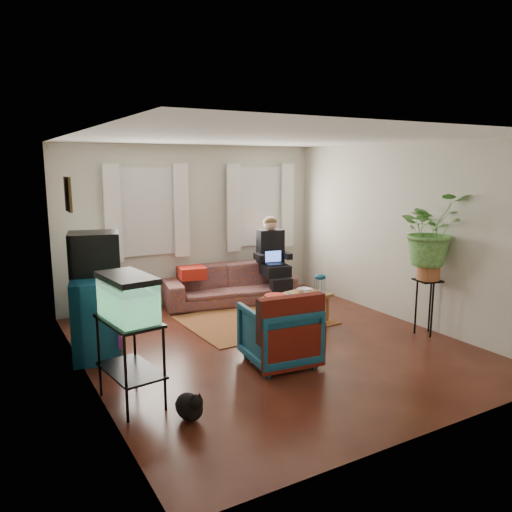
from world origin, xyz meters
TOP-DOWN VIEW (x-y plane):
  - floor at (0.00, 0.00)m, footprint 4.50×5.00m
  - ceiling at (0.00, 0.00)m, footprint 4.50×5.00m
  - wall_back at (0.00, 2.50)m, footprint 4.50×0.01m
  - wall_front at (0.00, -2.50)m, footprint 4.50×0.01m
  - wall_left at (-2.25, 0.00)m, footprint 0.01×5.00m
  - wall_right at (2.25, 0.00)m, footprint 0.01×5.00m
  - window_left at (-0.80, 2.48)m, footprint 1.08×0.04m
  - window_right at (1.25, 2.48)m, footprint 1.08×0.04m
  - curtains_left at (-0.80, 2.40)m, footprint 1.36×0.06m
  - curtains_right at (1.25, 2.40)m, footprint 1.36×0.06m
  - picture_frame at (-2.21, 0.85)m, footprint 0.04×0.32m
  - area_rug at (0.31, 0.99)m, footprint 2.05×1.66m
  - sofa at (0.42, 2.05)m, footprint 2.27×1.21m
  - seated_person at (1.19, 1.92)m, footprint 0.64×0.75m
  - side_table at (-1.65, 2.22)m, footprint 0.57×0.57m
  - table_lamp at (-1.65, 2.22)m, footprint 0.43×0.43m
  - dresser at (-1.99, 0.89)m, footprint 0.75×1.16m
  - crt_tv at (-1.95, 0.99)m, footprint 0.69×0.65m
  - aquarium_stand at (-2.00, -0.67)m, footprint 0.52×0.80m
  - aquarium at (-2.00, -0.67)m, footprint 0.46×0.73m
  - black_cat at (-1.64, -1.26)m, footprint 0.25×0.37m
  - armchair at (-0.23, -0.55)m, footprint 0.83×0.79m
  - serape_throw at (-0.26, -0.85)m, footprint 0.80×0.26m
  - coffee_table at (0.74, 0.54)m, footprint 1.12×0.77m
  - cup_a at (0.54, 0.40)m, footprint 0.14×0.14m
  - cup_b at (0.83, 0.39)m, footprint 0.11×0.11m
  - bowl at (1.00, 0.69)m, footprint 0.24×0.24m
  - snack_tray at (0.44, 0.61)m, footprint 0.38×0.38m
  - birdcage at (1.12, 0.48)m, footprint 0.20×0.20m
  - plant_stand at (2.04, -0.69)m, footprint 0.38×0.38m
  - potted_plant at (2.04, -0.69)m, footprint 1.01×0.92m

SIDE VIEW (x-z plane):
  - floor at x=0.00m, z-range -0.01..0.01m
  - area_rug at x=0.31m, z-range 0.00..0.01m
  - black_cat at x=-1.64m, z-range 0.00..0.30m
  - coffee_table at x=0.74m, z-range 0.00..0.42m
  - side_table at x=-1.65m, z-range 0.00..0.69m
  - plant_stand at x=2.04m, z-range 0.00..0.77m
  - armchair at x=-0.23m, z-range 0.00..0.78m
  - aquarium_stand at x=-2.00m, z-range 0.00..0.84m
  - sofa at x=0.42m, z-range 0.00..0.84m
  - snack_tray at x=0.44m, z-range 0.42..0.46m
  - bowl at x=1.00m, z-range 0.42..0.47m
  - cup_b at x=0.83m, z-range 0.42..0.51m
  - cup_a at x=0.54m, z-range 0.42..0.52m
  - dresser at x=-1.99m, z-range 0.00..0.96m
  - serape_throw at x=-0.26m, z-range 0.23..0.88m
  - birdcage at x=1.12m, z-range 0.42..0.72m
  - seated_person at x=1.19m, z-range 0.00..1.29m
  - table_lamp at x=-1.65m, z-range 0.67..1.29m
  - aquarium at x=-2.00m, z-range 0.84..1.29m
  - crt_tv at x=-1.95m, z-range 0.96..1.48m
  - potted_plant at x=2.04m, z-range 0.81..1.78m
  - wall_back at x=0.00m, z-range 0.00..2.60m
  - wall_front at x=0.00m, z-range 0.00..2.60m
  - wall_left at x=-2.25m, z-range 0.00..2.60m
  - wall_right at x=2.25m, z-range 0.00..2.60m
  - curtains_left at x=-0.80m, z-range 0.80..2.30m
  - curtains_right at x=1.25m, z-range 0.80..2.30m
  - window_left at x=-0.80m, z-range 0.86..2.24m
  - window_right at x=1.25m, z-range 0.86..2.24m
  - picture_frame at x=-2.21m, z-range 1.75..2.15m
  - ceiling at x=0.00m, z-range 2.60..2.60m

